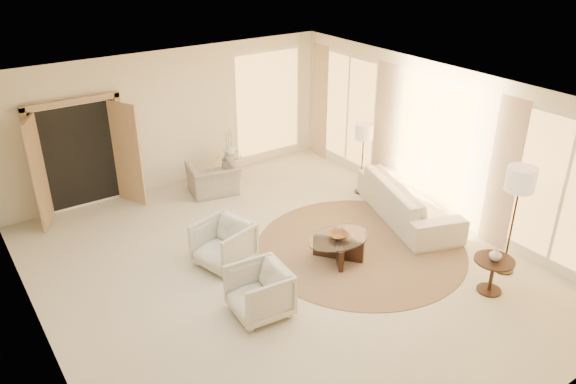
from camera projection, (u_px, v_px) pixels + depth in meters
room at (281, 190)px, 8.36m from camera, size 7.04×8.04×2.83m
windows_right at (435, 144)px, 10.21m from camera, size 0.10×6.40×2.40m
window_back_corner at (268, 103)px, 12.48m from camera, size 1.70×0.10×2.40m
curtains_right at (398, 133)px, 10.87m from camera, size 0.06×5.20×2.60m
french_doors at (81, 158)px, 10.37m from camera, size 1.95×0.66×2.16m
area_rug at (360, 247)px, 9.55m from camera, size 4.40×4.40×0.01m
sofa at (408, 200)px, 10.36m from camera, size 1.74×2.70×0.74m
armchair_left at (223, 242)px, 8.92m from camera, size 0.94×0.97×0.82m
armchair_right at (259, 290)px, 7.80m from camera, size 0.78×0.83×0.79m
accent_chair at (213, 174)px, 11.29m from camera, size 1.06×0.80×0.84m
coffee_table at (338, 245)px, 9.13m from camera, size 1.17×1.17×0.41m
end_table at (493, 270)px, 8.27m from camera, size 0.59×0.59×0.55m
side_table at (230, 165)px, 11.83m from camera, size 0.52×0.52×0.61m
floor_lamp_near at (364, 135)px, 10.96m from camera, size 0.36×0.36×1.47m
floor_lamp_far at (520, 184)px, 8.28m from camera, size 0.43×0.43×1.78m
bowl at (339, 235)px, 9.04m from camera, size 0.38×0.38×0.08m
end_vase at (496, 254)px, 8.16m from camera, size 0.24×0.24×0.19m
side_vase at (229, 149)px, 11.67m from camera, size 0.32×0.32×0.26m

